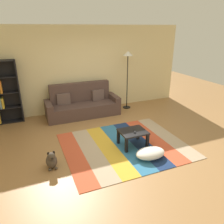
% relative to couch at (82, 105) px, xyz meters
% --- Properties ---
extents(ground_plane, '(14.00, 14.00, 0.00)m').
position_rel_couch_xyz_m(ground_plane, '(0.29, -2.02, -0.34)').
color(ground_plane, '#9E7042').
extents(back_wall, '(6.80, 0.10, 2.70)m').
position_rel_couch_xyz_m(back_wall, '(0.29, 0.53, 1.01)').
color(back_wall, beige).
rests_on(back_wall, ground_plane).
extents(rug, '(2.81, 2.34, 0.01)m').
position_rel_couch_xyz_m(rug, '(0.39, -2.27, -0.33)').
color(rug, '#C64C2D').
rests_on(rug, ground_plane).
extents(couch, '(2.26, 0.80, 1.00)m').
position_rel_couch_xyz_m(couch, '(0.00, 0.00, 0.00)').
color(couch, '#4C3833').
rests_on(couch, ground_plane).
extents(coffee_table, '(0.62, 0.52, 0.37)m').
position_rel_couch_xyz_m(coffee_table, '(0.56, -2.34, -0.03)').
color(coffee_table, black).
rests_on(coffee_table, rug).
extents(pouf, '(0.66, 0.44, 0.20)m').
position_rel_couch_xyz_m(pouf, '(0.68, -2.94, -0.23)').
color(pouf, white).
rests_on(pouf, rug).
extents(dog, '(0.22, 0.35, 0.40)m').
position_rel_couch_xyz_m(dog, '(-1.32, -2.48, -0.18)').
color(dog, '#473D33').
rests_on(dog, ground_plane).
extents(standing_lamp, '(0.32, 0.32, 1.91)m').
position_rel_couch_xyz_m(standing_lamp, '(1.59, 0.06, 1.26)').
color(standing_lamp, black).
rests_on(standing_lamp, ground_plane).
extents(tv_remote, '(0.10, 0.16, 0.02)m').
position_rel_couch_xyz_m(tv_remote, '(0.58, -2.39, 0.06)').
color(tv_remote, black).
rests_on(tv_remote, coffee_table).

